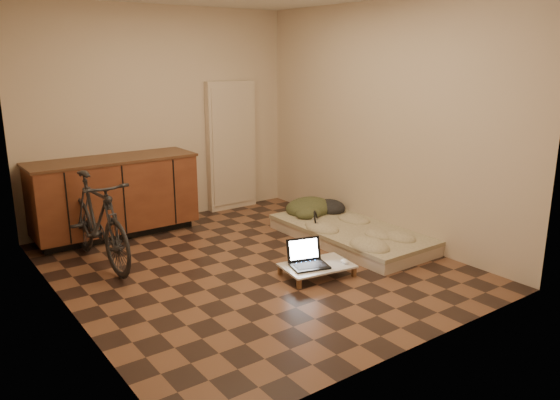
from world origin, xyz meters
TOP-DOWN VIEW (x-y plane):
  - room_shell at (0.00, 0.00)m, footprint 3.50×4.00m
  - cabinets at (-0.75, 1.70)m, footprint 1.84×0.62m
  - appliance_panel at (0.95, 1.94)m, footprint 0.70×0.10m
  - bicycle at (-1.20, 0.93)m, footprint 0.53×1.56m
  - futon at (1.30, -0.03)m, footprint 0.92×1.89m
  - clothing_pile at (1.38, 0.70)m, footprint 0.64×0.54m
  - headphones at (1.01, 0.23)m, footprint 0.32×0.32m
  - lap_desk at (0.36, -0.58)m, footprint 0.71×0.51m
  - laptop at (0.28, -0.53)m, footprint 0.41×0.38m
  - mouse at (0.60, -0.70)m, footprint 0.10×0.13m

SIDE VIEW (x-z plane):
  - futon at x=1.30m, z-range 0.00..0.16m
  - lap_desk at x=0.36m, z-range 0.04..0.15m
  - mouse at x=0.60m, z-range 0.11..0.15m
  - laptop at x=0.28m, z-range 0.04..0.28m
  - headphones at x=1.01m, z-range 0.16..0.32m
  - clothing_pile at x=1.38m, z-range 0.16..0.42m
  - cabinets at x=-0.75m, z-range 0.01..0.92m
  - bicycle at x=-1.20m, z-range 0.00..1.00m
  - appliance_panel at x=0.95m, z-range 0.00..1.70m
  - room_shell at x=0.00m, z-range 0.00..2.60m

